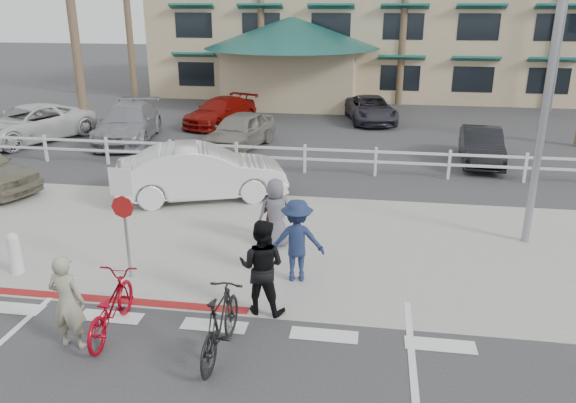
% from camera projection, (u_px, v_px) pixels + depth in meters
% --- Properties ---
extents(ground, '(140.00, 140.00, 0.00)m').
position_uv_depth(ground, '(205.00, 345.00, 9.63)').
color(ground, '#333335').
extents(sidewalk_plaza, '(22.00, 7.00, 0.01)m').
position_uv_depth(sidewalk_plaza, '(258.00, 241.00, 13.82)').
color(sidewalk_plaza, gray).
rests_on(sidewalk_plaza, ground).
extents(cross_street, '(40.00, 5.00, 0.01)m').
position_uv_depth(cross_street, '(284.00, 190.00, 17.55)').
color(cross_street, '#333335').
rests_on(cross_street, ground).
extents(parking_lot, '(50.00, 16.00, 0.01)m').
position_uv_depth(parking_lot, '(316.00, 127.00, 26.39)').
color(parking_lot, '#333335').
rests_on(parking_lot, ground).
extents(curb_red, '(7.00, 0.25, 0.02)m').
position_uv_depth(curb_red, '(77.00, 297.00, 11.18)').
color(curb_red, maroon).
rests_on(curb_red, ground).
extents(rail_fence, '(29.40, 0.16, 1.00)m').
position_uv_depth(rail_fence, '(308.00, 159.00, 19.17)').
color(rail_fence, silver).
rests_on(rail_fence, ground).
extents(building, '(28.00, 16.00, 11.30)m').
position_uv_depth(building, '(370.00, 1.00, 36.31)').
color(building, '#C7AF88').
rests_on(building, ground).
extents(sign_post, '(0.50, 0.10, 2.90)m').
position_uv_depth(sign_post, '(124.00, 214.00, 11.53)').
color(sign_post, gray).
rests_on(sign_post, ground).
extents(bollard_0, '(0.26, 0.26, 0.95)m').
position_uv_depth(bollard_0, '(15.00, 253.00, 12.03)').
color(bollard_0, silver).
rests_on(bollard_0, ground).
extents(streetlight_0, '(0.60, 2.00, 9.00)m').
position_uv_depth(streetlight_0, '(554.00, 53.00, 12.30)').
color(streetlight_0, gray).
rests_on(streetlight_0, ground).
extents(streetlight_1, '(0.60, 2.00, 9.50)m').
position_uv_depth(streetlight_1, '(564.00, 19.00, 28.65)').
color(streetlight_1, gray).
rests_on(streetlight_1, ground).
extents(bike_red, '(0.82, 2.01, 1.03)m').
position_uv_depth(bike_red, '(110.00, 307.00, 9.85)').
color(bike_red, maroon).
rests_on(bike_red, ground).
extents(rider_red, '(0.64, 0.43, 1.70)m').
position_uv_depth(rider_red, '(67.00, 302.00, 9.34)').
color(rider_red, gray).
rests_on(rider_red, ground).
extents(bike_black, '(0.64, 1.98, 1.18)m').
position_uv_depth(bike_black, '(220.00, 324.00, 9.19)').
color(bike_black, black).
rests_on(bike_black, ground).
extents(rider_black, '(0.98, 0.81, 1.86)m').
position_uv_depth(rider_black, '(262.00, 267.00, 10.40)').
color(rider_black, black).
rests_on(rider_black, ground).
extents(pedestrian_a, '(1.23, 0.81, 1.79)m').
position_uv_depth(pedestrian_a, '(297.00, 241.00, 11.64)').
color(pedestrian_a, '#1A274B').
rests_on(pedestrian_a, ground).
extents(pedestrian_child, '(0.67, 0.40, 1.08)m').
position_uv_depth(pedestrian_child, '(272.00, 218.00, 13.85)').
color(pedestrian_child, brown).
rests_on(pedestrian_child, ground).
extents(pedestrian_b, '(0.96, 0.81, 1.68)m').
position_uv_depth(pedestrian_b, '(276.00, 213.00, 13.28)').
color(pedestrian_b, '#585761').
rests_on(pedestrian_b, ground).
extents(car_white_sedan, '(5.22, 3.32, 1.62)m').
position_uv_depth(car_white_sedan, '(202.00, 172.00, 16.58)').
color(car_white_sedan, silver).
rests_on(car_white_sedan, ground).
extents(lot_car_0, '(4.47, 5.97, 1.51)m').
position_uv_depth(lot_car_0, '(29.00, 124.00, 23.44)').
color(lot_car_0, silver).
rests_on(lot_car_0, ground).
extents(lot_car_1, '(3.11, 5.55, 1.52)m').
position_uv_depth(lot_car_1, '(128.00, 123.00, 23.54)').
color(lot_car_1, gray).
rests_on(lot_car_1, ground).
extents(lot_car_2, '(2.59, 4.46, 1.43)m').
position_uv_depth(lot_car_2, '(239.00, 131.00, 22.41)').
color(lot_car_2, slate).
rests_on(lot_car_2, ground).
extents(lot_car_3, '(1.60, 3.94, 1.27)m').
position_uv_depth(lot_car_3, '(481.00, 146.00, 20.34)').
color(lot_car_3, black).
rests_on(lot_car_3, ground).
extents(lot_car_4, '(3.22, 4.79, 1.29)m').
position_uv_depth(lot_car_4, '(220.00, 112.00, 26.65)').
color(lot_car_4, maroon).
rests_on(lot_car_4, ground).
extents(lot_car_5, '(2.90, 4.79, 1.24)m').
position_uv_depth(lot_car_5, '(371.00, 109.00, 27.42)').
color(lot_car_5, '#2D2B36').
rests_on(lot_car_5, ground).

